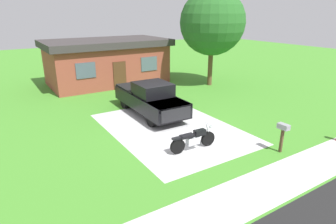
# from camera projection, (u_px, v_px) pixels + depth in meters

# --- Properties ---
(ground_plane) EXTENTS (80.00, 80.00, 0.00)m
(ground_plane) POSITION_uv_depth(u_px,v_px,m) (171.00, 128.00, 14.46)
(ground_plane) COLOR #438B2A
(driveway_pad) EXTENTS (5.71, 8.10, 0.01)m
(driveway_pad) POSITION_uv_depth(u_px,v_px,m) (171.00, 128.00, 14.46)
(driveway_pad) COLOR silver
(driveway_pad) RESTS_ON ground
(sidewalk_strip) EXTENTS (36.00, 1.80, 0.01)m
(sidewalk_strip) POSITION_uv_depth(u_px,v_px,m) (266.00, 186.00, 9.67)
(sidewalk_strip) COLOR silver
(sidewalk_strip) RESTS_ON ground
(motorcycle) EXTENTS (2.21, 0.70, 1.09)m
(motorcycle) POSITION_uv_depth(u_px,v_px,m) (194.00, 139.00, 12.09)
(motorcycle) COLOR black
(motorcycle) RESTS_ON ground
(pickup_truck) EXTENTS (2.11, 5.67, 1.90)m
(pickup_truck) POSITION_uv_depth(u_px,v_px,m) (149.00, 98.00, 16.27)
(pickup_truck) COLOR black
(pickup_truck) RESTS_ON ground
(mailbox) EXTENTS (0.26, 0.48, 1.26)m
(mailbox) POSITION_uv_depth(u_px,v_px,m) (283.00, 130.00, 11.71)
(mailbox) COLOR #4C3823
(mailbox) RESTS_ON ground
(shade_tree) EXTENTS (4.92, 4.92, 7.29)m
(shade_tree) POSITION_uv_depth(u_px,v_px,m) (212.00, 22.00, 21.45)
(shade_tree) COLOR brown
(shade_tree) RESTS_ON ground
(neighbor_house) EXTENTS (9.60, 5.60, 3.50)m
(neighbor_house) POSITION_uv_depth(u_px,v_px,m) (107.00, 61.00, 23.19)
(neighbor_house) COLOR brown
(neighbor_house) RESTS_ON ground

